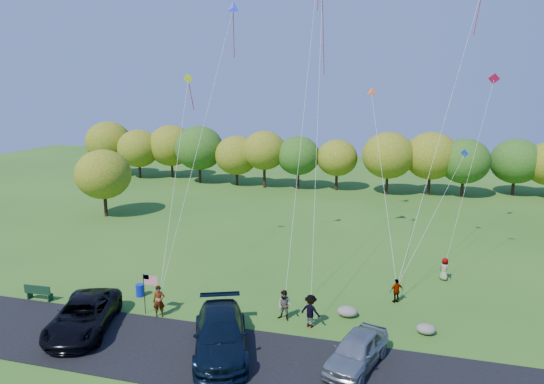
{
  "coord_description": "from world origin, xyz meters",
  "views": [
    {
      "loc": [
        7.28,
        -24.26,
        13.14
      ],
      "look_at": [
        -0.95,
        6.0,
        6.3
      ],
      "focal_mm": 32.0,
      "sensor_mm": 36.0,
      "label": 1
    }
  ],
  "objects_px": {
    "minivan_dark": "(83,316)",
    "flyer_d": "(397,291)",
    "minivan_silver": "(357,350)",
    "flyer_a": "(159,301)",
    "flyer_c": "(311,311)",
    "trash_barrel": "(140,290)",
    "flyer_b": "(285,305)",
    "park_bench": "(38,292)",
    "flyer_e": "(444,269)",
    "minivan_navy": "(220,334)"
  },
  "relations": [
    {
      "from": "trash_barrel",
      "to": "flyer_d",
      "type": "bearing_deg",
      "value": 11.96
    },
    {
      "from": "trash_barrel",
      "to": "flyer_b",
      "type": "bearing_deg",
      "value": -4.17
    },
    {
      "from": "minivan_silver",
      "to": "flyer_c",
      "type": "bearing_deg",
      "value": 147.89
    },
    {
      "from": "minivan_silver",
      "to": "flyer_b",
      "type": "xyz_separation_m",
      "value": [
        -4.45,
        3.75,
        0.03
      ]
    },
    {
      "from": "flyer_a",
      "to": "park_bench",
      "type": "relative_size",
      "value": 1.02
    },
    {
      "from": "minivan_dark",
      "to": "flyer_a",
      "type": "xyz_separation_m",
      "value": [
        3.15,
        2.66,
        0.02
      ]
    },
    {
      "from": "flyer_b",
      "to": "flyer_c",
      "type": "xyz_separation_m",
      "value": [
        1.59,
        -0.4,
        0.05
      ]
    },
    {
      "from": "minivan_dark",
      "to": "minivan_navy",
      "type": "distance_m",
      "value": 8.02
    },
    {
      "from": "minivan_dark",
      "to": "minivan_silver",
      "type": "relative_size",
      "value": 1.33
    },
    {
      "from": "minivan_dark",
      "to": "minivan_silver",
      "type": "xyz_separation_m",
      "value": [
        14.74,
        0.42,
        -0.07
      ]
    },
    {
      "from": "flyer_c",
      "to": "flyer_d",
      "type": "distance_m",
      "value": 6.39
    },
    {
      "from": "flyer_d",
      "to": "trash_barrel",
      "type": "bearing_deg",
      "value": -21.6
    },
    {
      "from": "flyer_d",
      "to": "minivan_navy",
      "type": "bearing_deg",
      "value": 11.07
    },
    {
      "from": "flyer_b",
      "to": "flyer_d",
      "type": "xyz_separation_m",
      "value": [
        6.15,
        4.06,
        -0.12
      ]
    },
    {
      "from": "flyer_d",
      "to": "trash_barrel",
      "type": "height_order",
      "value": "flyer_d"
    },
    {
      "from": "flyer_d",
      "to": "minivan_silver",
      "type": "bearing_deg",
      "value": 44.16
    },
    {
      "from": "minivan_navy",
      "to": "park_bench",
      "type": "distance_m",
      "value": 13.53
    },
    {
      "from": "flyer_e",
      "to": "park_bench",
      "type": "bearing_deg",
      "value": 60.47
    },
    {
      "from": "minivan_silver",
      "to": "flyer_b",
      "type": "height_order",
      "value": "flyer_b"
    },
    {
      "from": "park_bench",
      "to": "trash_barrel",
      "type": "xyz_separation_m",
      "value": [
        5.82,
        2.22,
        -0.15
      ]
    },
    {
      "from": "flyer_c",
      "to": "flyer_e",
      "type": "relative_size",
      "value": 1.18
    },
    {
      "from": "minivan_dark",
      "to": "park_bench",
      "type": "height_order",
      "value": "minivan_dark"
    },
    {
      "from": "minivan_dark",
      "to": "flyer_a",
      "type": "distance_m",
      "value": 4.12
    },
    {
      "from": "flyer_a",
      "to": "park_bench",
      "type": "bearing_deg",
      "value": 158.2
    },
    {
      "from": "minivan_silver",
      "to": "flyer_a",
      "type": "bearing_deg",
      "value": -173.57
    },
    {
      "from": "minivan_navy",
      "to": "flyer_b",
      "type": "distance_m",
      "value": 4.82
    },
    {
      "from": "park_bench",
      "to": "minivan_navy",
      "type": "bearing_deg",
      "value": -14.33
    },
    {
      "from": "minivan_dark",
      "to": "flyer_a",
      "type": "bearing_deg",
      "value": 22.37
    },
    {
      "from": "minivan_dark",
      "to": "minivan_navy",
      "type": "height_order",
      "value": "minivan_navy"
    },
    {
      "from": "minivan_silver",
      "to": "flyer_a",
      "type": "distance_m",
      "value": 11.81
    },
    {
      "from": "flyer_a",
      "to": "trash_barrel",
      "type": "bearing_deg",
      "value": 117.18
    },
    {
      "from": "flyer_b",
      "to": "trash_barrel",
      "type": "bearing_deg",
      "value": -172.32
    },
    {
      "from": "minivan_dark",
      "to": "minivan_navy",
      "type": "relative_size",
      "value": 0.96
    },
    {
      "from": "flyer_b",
      "to": "flyer_e",
      "type": "height_order",
      "value": "flyer_b"
    },
    {
      "from": "minivan_dark",
      "to": "flyer_d",
      "type": "distance_m",
      "value": 18.39
    },
    {
      "from": "flyer_a",
      "to": "park_bench",
      "type": "height_order",
      "value": "flyer_a"
    },
    {
      "from": "flyer_c",
      "to": "trash_barrel",
      "type": "xyz_separation_m",
      "value": [
        -11.28,
        1.11,
        -0.54
      ]
    },
    {
      "from": "flyer_b",
      "to": "park_bench",
      "type": "relative_size",
      "value": 0.97
    },
    {
      "from": "flyer_e",
      "to": "trash_barrel",
      "type": "xyz_separation_m",
      "value": [
        -18.97,
        -7.91,
        -0.4
      ]
    },
    {
      "from": "flyer_b",
      "to": "flyer_c",
      "type": "relative_size",
      "value": 0.95
    },
    {
      "from": "minivan_silver",
      "to": "minivan_navy",
      "type": "bearing_deg",
      "value": -158.36
    },
    {
      "from": "minivan_navy",
      "to": "flyer_e",
      "type": "xyz_separation_m",
      "value": [
        11.54,
        12.87,
        -0.2
      ]
    },
    {
      "from": "park_bench",
      "to": "flyer_c",
      "type": "bearing_deg",
      "value": 1.07
    },
    {
      "from": "minivan_dark",
      "to": "flyer_c",
      "type": "relative_size",
      "value": 3.31
    },
    {
      "from": "minivan_silver",
      "to": "park_bench",
      "type": "relative_size",
      "value": 2.54
    },
    {
      "from": "minivan_silver",
      "to": "trash_barrel",
      "type": "xyz_separation_m",
      "value": [
        -14.15,
        4.45,
        -0.46
      ]
    },
    {
      "from": "minivan_silver",
      "to": "park_bench",
      "type": "xyz_separation_m",
      "value": [
        -19.97,
        2.23,
        -0.31
      ]
    },
    {
      "from": "minivan_silver",
      "to": "flyer_a",
      "type": "relative_size",
      "value": 2.48
    },
    {
      "from": "minivan_silver",
      "to": "flyer_b",
      "type": "relative_size",
      "value": 2.62
    },
    {
      "from": "minivan_navy",
      "to": "trash_barrel",
      "type": "height_order",
      "value": "minivan_navy"
    }
  ]
}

